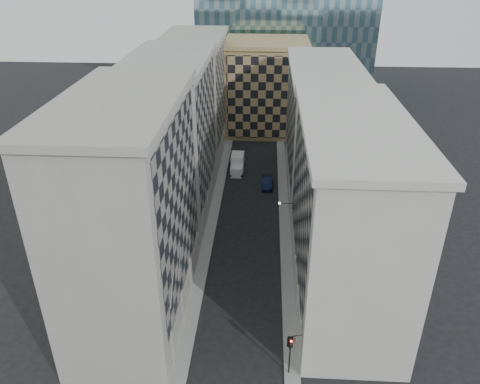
% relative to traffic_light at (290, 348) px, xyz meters
% --- Properties ---
extents(sidewalk_west, '(1.50, 100.00, 0.15)m').
position_rel_traffic_light_xyz_m(sidewalk_west, '(-10.16, 27.58, -3.19)').
color(sidewalk_west, gray).
rests_on(sidewalk_west, ground).
extents(sidewalk_east, '(1.50, 100.00, 0.15)m').
position_rel_traffic_light_xyz_m(sidewalk_east, '(0.34, 27.58, -3.19)').
color(sidewalk_east, gray).
rests_on(sidewalk_east, ground).
extents(bldg_left_a, '(10.80, 22.80, 23.70)m').
position_rel_traffic_light_xyz_m(bldg_left_a, '(-15.79, 8.58, 8.56)').
color(bldg_left_a, '#9C968C').
rests_on(bldg_left_a, ground).
extents(bldg_left_b, '(10.80, 22.80, 22.70)m').
position_rel_traffic_light_xyz_m(bldg_left_b, '(-15.79, 30.58, 8.06)').
color(bldg_left_b, '#9A988F').
rests_on(bldg_left_b, ground).
extents(bldg_left_c, '(10.80, 22.80, 21.70)m').
position_rel_traffic_light_xyz_m(bldg_left_c, '(-15.79, 52.58, 7.56)').
color(bldg_left_c, '#9C968C').
rests_on(bldg_left_c, ground).
extents(bldg_right_a, '(10.80, 26.80, 20.70)m').
position_rel_traffic_light_xyz_m(bldg_right_a, '(5.97, 12.58, 7.06)').
color(bldg_right_a, beige).
rests_on(bldg_right_a, ground).
extents(bldg_right_b, '(10.80, 28.80, 19.70)m').
position_rel_traffic_light_xyz_m(bldg_right_b, '(5.98, 39.58, 6.59)').
color(bldg_right_b, beige).
rests_on(bldg_right_b, ground).
extents(tan_block, '(16.80, 14.80, 18.80)m').
position_rel_traffic_light_xyz_m(tan_block, '(-2.91, 65.48, 6.17)').
color(tan_block, tan).
rests_on(tan_block, ground).
extents(flagpoles_left, '(0.10, 6.33, 2.33)m').
position_rel_traffic_light_xyz_m(flagpoles_left, '(-10.81, 3.58, 4.74)').
color(flagpoles_left, gray).
rests_on(flagpoles_left, ground).
extents(bracket_lamp, '(1.98, 0.36, 0.36)m').
position_rel_traffic_light_xyz_m(bracket_lamp, '(-0.53, 21.58, 2.94)').
color(bracket_lamp, black).
rests_on(bracket_lamp, ground).
extents(traffic_light, '(0.54, 0.50, 4.34)m').
position_rel_traffic_light_xyz_m(traffic_light, '(0.00, 0.00, 0.00)').
color(traffic_light, black).
rests_on(traffic_light, sidewalk_east).
extents(box_truck, '(2.26, 5.44, 2.97)m').
position_rel_traffic_light_xyz_m(box_truck, '(-7.57, 43.94, -1.97)').
color(box_truck, white).
rests_on(box_truck, ground).
extents(dark_car, '(1.79, 4.79, 1.56)m').
position_rel_traffic_light_xyz_m(dark_car, '(-2.26, 38.32, -2.48)').
color(dark_car, '#0E1636').
rests_on(dark_car, ground).
extents(shop_sign, '(0.87, 0.77, 0.86)m').
position_rel_traffic_light_xyz_m(shop_sign, '(0.44, 0.58, 0.57)').
color(shop_sign, black).
rests_on(shop_sign, ground).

